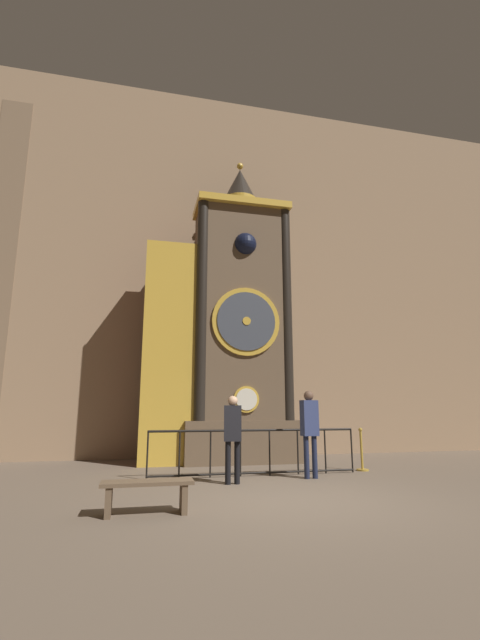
# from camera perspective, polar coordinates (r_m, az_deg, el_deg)

# --- Properties ---
(ground_plane) EXTENTS (28.00, 28.00, 0.00)m
(ground_plane) POSITION_cam_1_polar(r_m,az_deg,el_deg) (7.32, 7.12, -22.79)
(ground_plane) COLOR brown
(cathedral_back_wall) EXTENTS (24.00, 0.32, 12.17)m
(cathedral_back_wall) POSITION_cam_1_polar(r_m,az_deg,el_deg) (14.29, -2.98, 7.33)
(cathedral_back_wall) COLOR #997A5B
(cathedral_back_wall) RESTS_ON ground_plane
(clock_tower) EXTENTS (4.33, 1.78, 8.97)m
(clock_tower) POSITION_cam_1_polar(r_m,az_deg,el_deg) (12.22, -2.17, -1.17)
(clock_tower) COLOR brown
(clock_tower) RESTS_ON ground_plane
(railing_fence) EXTENTS (4.62, 0.05, 0.98)m
(railing_fence) POSITION_cam_1_polar(r_m,az_deg,el_deg) (9.70, 2.03, -16.88)
(railing_fence) COLOR black
(railing_fence) RESTS_ON ground_plane
(visitor_near) EXTENTS (0.38, 0.28, 1.67)m
(visitor_near) POSITION_cam_1_polar(r_m,az_deg,el_deg) (8.63, -0.99, -14.51)
(visitor_near) COLOR black
(visitor_near) RESTS_ON ground_plane
(visitor_far) EXTENTS (0.36, 0.25, 1.79)m
(visitor_far) POSITION_cam_1_polar(r_m,az_deg,el_deg) (9.41, 9.25, -13.64)
(visitor_far) COLOR #1B213A
(visitor_far) RESTS_ON ground_plane
(stanchion_post) EXTENTS (0.28, 0.28, 0.97)m
(stanchion_post) POSITION_cam_1_polar(r_m,az_deg,el_deg) (10.89, 15.94, -17.13)
(stanchion_post) COLOR #B28E33
(stanchion_post) RESTS_ON ground_plane
(visitor_bench) EXTENTS (1.26, 0.40, 0.44)m
(visitor_bench) POSITION_cam_1_polar(r_m,az_deg,el_deg) (6.46, -12.27, -21.32)
(visitor_bench) COLOR brown
(visitor_bench) RESTS_ON ground_plane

